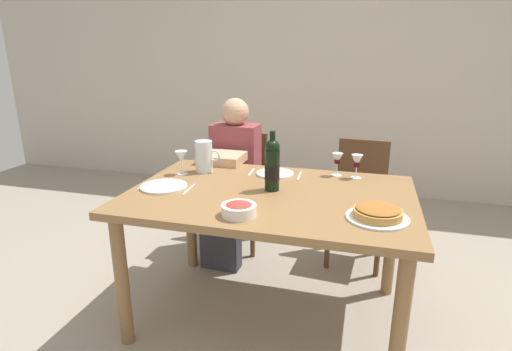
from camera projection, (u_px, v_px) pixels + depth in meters
name	position (u px, v px, depth m)	size (l,w,h in m)	color
ground_plane	(269.00, 314.00, 2.38)	(8.00, 8.00, 0.00)	gray
back_wall	(325.00, 59.00, 4.16)	(8.00, 0.10, 2.80)	beige
dining_table	(270.00, 208.00, 2.18)	(1.50, 1.00, 0.76)	olive
wine_bottle	(272.00, 165.00, 2.15)	(0.08, 0.08, 0.32)	black
water_pitcher	(204.00, 158.00, 2.49)	(0.16, 0.11, 0.20)	silver
baked_tart	(378.00, 213.00, 1.81)	(0.28, 0.28, 0.06)	silver
salad_bowl	(239.00, 209.00, 1.84)	(0.16, 0.16, 0.06)	white
wine_glass_left_diner	(357.00, 162.00, 2.36)	(0.07, 0.07, 0.14)	silver
wine_glass_right_diner	(181.00, 157.00, 2.44)	(0.07, 0.07, 0.15)	silver
wine_glass_centre	(337.00, 160.00, 2.41)	(0.07, 0.07, 0.14)	silver
dinner_plate_left_setting	(275.00, 173.00, 2.46)	(0.23, 0.23, 0.01)	white
dinner_plate_right_setting	(164.00, 186.00, 2.23)	(0.26, 0.26, 0.01)	silver
fork_left_setting	(251.00, 172.00, 2.50)	(0.16, 0.01, 0.01)	silver
knife_left_setting	(299.00, 176.00, 2.43)	(0.18, 0.01, 0.01)	silver
knife_right_setting	(189.00, 189.00, 2.19)	(0.18, 0.01, 0.01)	silver
spoon_right_setting	(145.00, 185.00, 2.26)	(0.16, 0.01, 0.01)	silver
chair_left	(241.00, 182.00, 3.18)	(0.41, 0.41, 0.87)	brown
diner_left	(231.00, 176.00, 2.93)	(0.34, 0.51, 1.16)	#8E3D42
chair_right	(359.00, 193.00, 2.92)	(0.43, 0.43, 0.87)	brown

